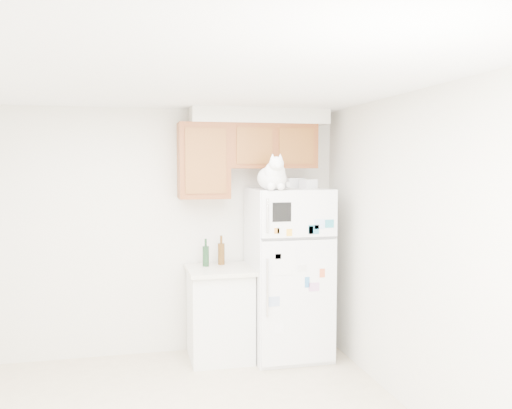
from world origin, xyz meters
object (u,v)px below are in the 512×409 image
object	(u,v)px
refrigerator	(289,273)
bottle_amber	(221,250)
cat	(273,176)
storage_box_back	(294,183)
bottle_green	(206,252)
base_counter	(220,313)
storage_box_front	(308,184)

from	to	relation	value
refrigerator	bottle_amber	world-z (taller)	refrigerator
cat	storage_box_back	world-z (taller)	cat
storage_box_back	bottle_green	world-z (taller)	storage_box_back
base_counter	cat	distance (m)	1.48
cat	bottle_green	distance (m)	1.06
cat	base_counter	bearing A→B (deg)	143.89
cat	bottle_green	world-z (taller)	cat
storage_box_back	refrigerator	bearing A→B (deg)	-136.11
bottle_green	bottle_amber	xyz separation A→B (m)	(0.17, 0.06, 0.01)
cat	storage_box_back	distance (m)	0.53
refrigerator	cat	size ratio (longest dim) A/B	3.49
bottle_green	base_counter	bearing A→B (deg)	-38.42
refrigerator	cat	bearing A→B (deg)	-131.87
storage_box_front	bottle_green	xyz separation A→B (m)	(-1.01, 0.18, -0.69)
refrigerator	storage_box_front	world-z (taller)	storage_box_front
cat	storage_box_back	bearing A→B (deg)	50.67
cat	storage_box_front	bearing A→B (deg)	29.83
base_counter	bottle_green	world-z (taller)	bottle_green
refrigerator	cat	distance (m)	1.04
refrigerator	cat	xyz separation A→B (m)	(-0.23, -0.26, 0.98)
refrigerator	base_counter	size ratio (longest dim) A/B	1.85
refrigerator	storage_box_back	bearing A→B (deg)	55.61
base_counter	storage_box_back	distance (m)	1.51
storage_box_back	storage_box_front	distance (m)	0.19
base_counter	bottle_green	bearing A→B (deg)	141.58
storage_box_back	bottle_amber	size ratio (longest dim) A/B	0.60
refrigerator	storage_box_back	size ratio (longest dim) A/B	9.44
refrigerator	bottle_amber	bearing A→B (deg)	160.37
refrigerator	storage_box_back	xyz separation A→B (m)	(0.10, 0.15, 0.90)
storage_box_back	bottle_green	size ratio (longest dim) A/B	0.65
refrigerator	base_counter	xyz separation A→B (m)	(-0.69, 0.07, -0.39)
storage_box_back	storage_box_front	bearing A→B (deg)	-70.31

